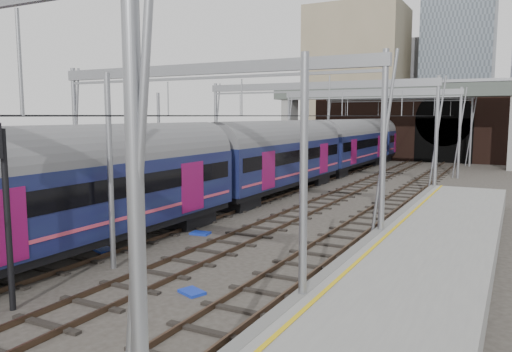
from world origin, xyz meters
The scene contains 12 objects.
ground centered at (0.00, 0.00, 0.00)m, with size 160.00×160.00×0.00m, color #38332D.
tracks centered at (0.00, 15.00, 0.02)m, with size 14.40×80.00×0.22m.
overhead_line centered at (0.00, 21.49, 6.57)m, with size 16.80×80.00×8.00m.
retaining_wall centered at (1.40, 51.93, 4.33)m, with size 28.00×2.75×9.00m.
overbridge centered at (0.00, 46.00, 7.27)m, with size 28.00×3.00×9.25m.
city_skyline centered at (2.73, 70.48, 17.09)m, with size 37.50×27.50×60.00m.
train_main centered at (-2.00, 29.30, 2.65)m, with size 3.06×70.71×5.18m.
train_second centered at (-6.00, 37.85, 2.42)m, with size 2.68×46.57×4.66m.
signal_near_centre centered at (0.26, -2.35, 3.31)m, with size 0.41×0.48×5.32m.
equip_cover_a centered at (-1.99, 3.55, 0.05)m, with size 0.89×0.63×0.10m, color #1833B4.
equip_cover_b centered at (-0.15, 7.82, 0.05)m, with size 0.87×0.61×0.10m, color #1833B4.
equip_cover_c centered at (4.02, 1.18, 0.05)m, with size 0.80×0.56×0.09m, color #1833B4.
Camera 1 is at (12.75, -11.15, 5.50)m, focal length 35.00 mm.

